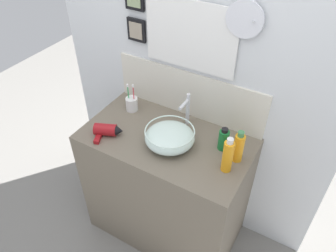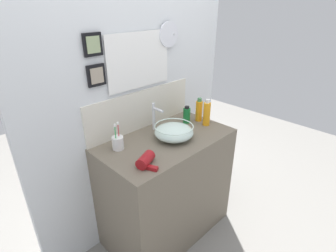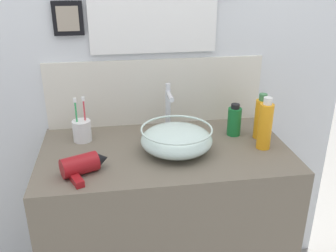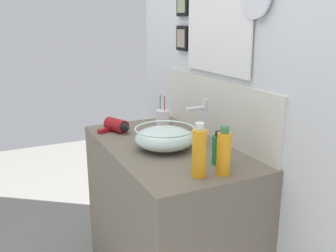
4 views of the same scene
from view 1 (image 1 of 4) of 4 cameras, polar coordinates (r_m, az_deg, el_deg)
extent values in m
plane|color=gray|center=(2.61, -0.25, -16.81)|extent=(6.00, 6.00, 0.00)
cube|color=#6B6051|center=(2.25, -0.28, -10.59)|extent=(1.01, 0.56, 0.89)
cube|color=silver|center=(1.95, 4.37, 11.25)|extent=(1.84, 0.06, 2.51)
cube|color=beige|center=(2.03, 3.60, 5.56)|extent=(0.99, 0.02, 0.31)
cube|color=white|center=(1.85, 3.94, 15.41)|extent=(0.49, 0.01, 0.33)
cube|color=white|center=(1.84, 3.84, 15.34)|extent=(0.55, 0.01, 0.39)
cylinder|color=silver|center=(1.68, 13.19, 17.65)|extent=(0.19, 0.01, 0.19)
cylinder|color=silver|center=(1.68, 14.96, 17.39)|extent=(0.01, 0.06, 0.01)
cube|color=black|center=(2.02, -5.50, 16.29)|extent=(0.12, 0.02, 0.14)
cube|color=gray|center=(2.02, -5.65, 16.20)|extent=(0.09, 0.01, 0.10)
ellipsoid|color=silver|center=(1.86, 0.30, -1.98)|extent=(0.29, 0.29, 0.10)
torus|color=silver|center=(1.83, 0.30, -0.87)|extent=(0.29, 0.29, 0.01)
torus|color=#B2B7BC|center=(1.89, 0.29, -3.05)|extent=(0.11, 0.11, 0.01)
cylinder|color=silver|center=(1.98, 3.45, 2.59)|extent=(0.02, 0.02, 0.19)
cylinder|color=silver|center=(1.90, 2.83, 3.81)|extent=(0.02, 0.10, 0.02)
cylinder|color=silver|center=(1.92, 3.57, 5.19)|extent=(0.02, 0.02, 0.03)
cylinder|color=maroon|center=(1.97, -10.84, -0.62)|extent=(0.15, 0.12, 0.07)
cone|color=black|center=(1.95, -8.46, -0.83)|extent=(0.07, 0.07, 0.06)
cube|color=maroon|center=(1.96, -12.05, -2.02)|extent=(0.06, 0.09, 0.02)
cylinder|color=white|center=(2.14, -6.32, 3.84)|extent=(0.08, 0.08, 0.09)
cylinder|color=#D83F4C|center=(2.10, -5.95, 4.79)|extent=(0.01, 0.01, 0.17)
cube|color=white|center=(2.05, -6.13, 6.94)|extent=(0.01, 0.01, 0.02)
cylinder|color=green|center=(2.11, -6.87, 4.87)|extent=(0.01, 0.01, 0.17)
cube|color=white|center=(2.06, -7.07, 7.02)|extent=(0.01, 0.01, 0.02)
cylinder|color=#197233|center=(1.85, 9.64, -2.42)|extent=(0.06, 0.06, 0.12)
cylinder|color=black|center=(1.81, 9.88, -0.74)|extent=(0.04, 0.04, 0.02)
cylinder|color=orange|center=(1.72, 10.34, -5.27)|extent=(0.06, 0.06, 0.19)
cylinder|color=silver|center=(1.64, 10.78, -2.59)|extent=(0.03, 0.03, 0.03)
cylinder|color=orange|center=(1.79, 12.16, -3.78)|extent=(0.06, 0.06, 0.17)
cylinder|color=#3F7F4C|center=(1.72, 12.61, -1.39)|extent=(0.03, 0.03, 0.03)
camera|label=2|loc=(1.95, -58.66, 10.08)|focal=28.00mm
camera|label=3|loc=(1.11, -52.24, -11.71)|focal=40.00mm
camera|label=4|loc=(1.20, 64.78, -26.81)|focal=40.00mm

